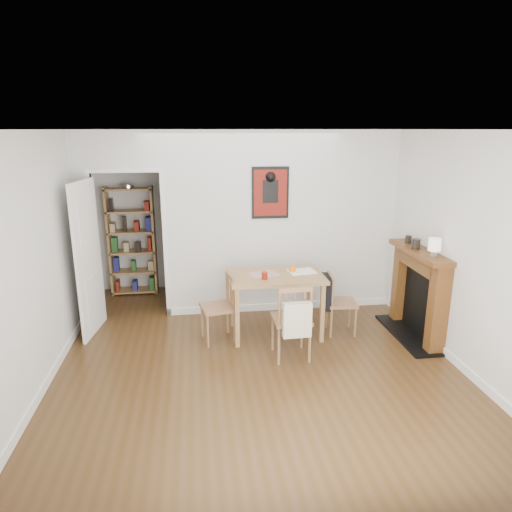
{
  "coord_description": "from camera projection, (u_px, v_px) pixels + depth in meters",
  "views": [
    {
      "loc": [
        -0.64,
        -4.91,
        2.61
      ],
      "look_at": [
        0.1,
        0.6,
        1.05
      ],
      "focal_mm": 32.0,
      "sensor_mm": 36.0,
      "label": 1
    }
  ],
  "objects": [
    {
      "name": "ceramic_jar_a",
      "position": [
        416.0,
        244.0,
        5.68
      ],
      "size": [
        0.1,
        0.1,
        0.13
      ],
      "primitive_type": "cylinder",
      "color": "black",
      "rests_on": "fireplace"
    },
    {
      "name": "room_shell",
      "position": [
        249.0,
        225.0,
        6.41
      ],
      "size": [
        5.2,
        5.2,
        5.2
      ],
      "color": "silver",
      "rests_on": "ground"
    },
    {
      "name": "fireplace",
      "position": [
        419.0,
        291.0,
        5.82
      ],
      "size": [
        0.45,
        1.25,
        1.16
      ],
      "color": "brown",
      "rests_on": "ground"
    },
    {
      "name": "ceramic_jar_b",
      "position": [
        408.0,
        239.0,
        5.97
      ],
      "size": [
        0.08,
        0.08,
        0.1
      ],
      "primitive_type": "cylinder",
      "color": "black",
      "rests_on": "fireplace"
    },
    {
      "name": "bookshelf",
      "position": [
        132.0,
        242.0,
        7.31
      ],
      "size": [
        0.73,
        0.29,
        1.74
      ],
      "color": "#A8884E",
      "rests_on": "ground"
    },
    {
      "name": "red_glass",
      "position": [
        265.0,
        276.0,
        5.61
      ],
      "size": [
        0.07,
        0.07,
        0.09
      ],
      "primitive_type": "cylinder",
      "color": "maroon",
      "rests_on": "dining_table"
    },
    {
      "name": "ground",
      "position": [
        254.0,
        354.0,
        5.47
      ],
      "size": [
        5.2,
        5.2,
        0.0
      ],
      "primitive_type": "plane",
      "color": "#4E3019",
      "rests_on": "ground"
    },
    {
      "name": "notebook",
      "position": [
        302.0,
        271.0,
        5.91
      ],
      "size": [
        0.36,
        0.29,
        0.02
      ],
      "primitive_type": "cube",
      "rotation": [
        0.0,
        0.0,
        0.14
      ],
      "color": "white",
      "rests_on": "dining_table"
    },
    {
      "name": "dining_table",
      "position": [
        276.0,
        282.0,
        5.83
      ],
      "size": [
        1.2,
        0.76,
        0.82
      ],
      "color": "#A8884E",
      "rests_on": "ground"
    },
    {
      "name": "orange_fruit",
      "position": [
        292.0,
        269.0,
        5.88
      ],
      "size": [
        0.09,
        0.09,
        0.09
      ],
      "primitive_type": "sphere",
      "color": "orange",
      "rests_on": "dining_table"
    },
    {
      "name": "mantel_lamp",
      "position": [
        435.0,
        246.0,
        5.27
      ],
      "size": [
        0.15,
        0.15,
        0.23
      ],
      "color": "silver",
      "rests_on": "fireplace"
    },
    {
      "name": "chair_front",
      "position": [
        291.0,
        320.0,
        5.28
      ],
      "size": [
        0.48,
        0.54,
        0.93
      ],
      "color": "olive",
      "rests_on": "ground"
    },
    {
      "name": "chair_left",
      "position": [
        218.0,
        308.0,
        5.71
      ],
      "size": [
        0.51,
        0.51,
        0.87
      ],
      "color": "olive",
      "rests_on": "ground"
    },
    {
      "name": "placemat",
      "position": [
        264.0,
        274.0,
        5.82
      ],
      "size": [
        0.42,
        0.36,
        0.0
      ],
      "primitive_type": "cube",
      "rotation": [
        0.0,
        0.0,
        0.29
      ],
      "color": "beige",
      "rests_on": "dining_table"
    },
    {
      "name": "chair_right",
      "position": [
        340.0,
        302.0,
        5.95
      ],
      "size": [
        0.49,
        0.44,
        0.82
      ],
      "color": "olive",
      "rests_on": "ground"
    }
  ]
}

